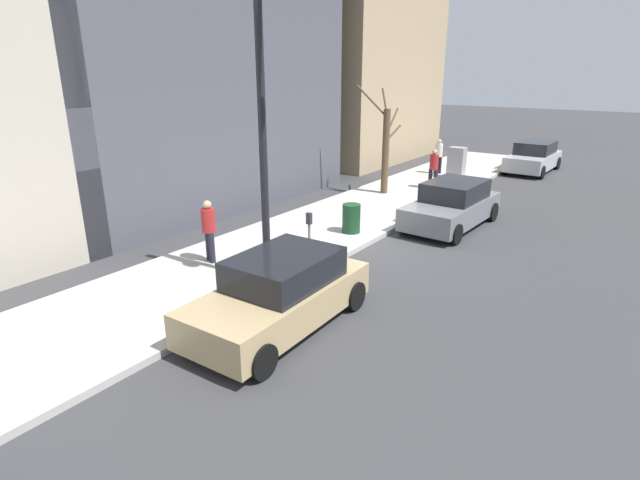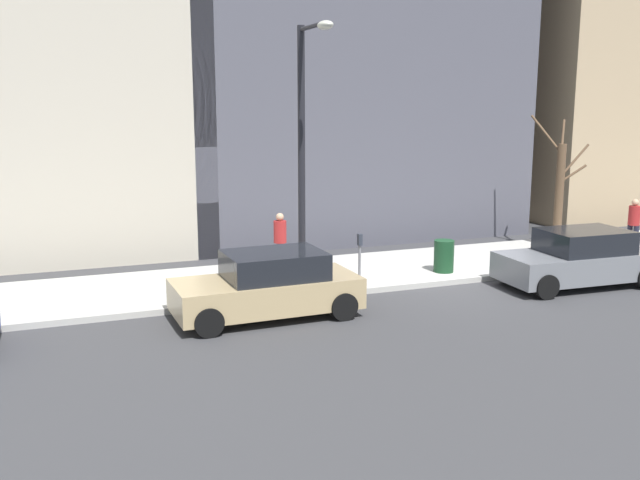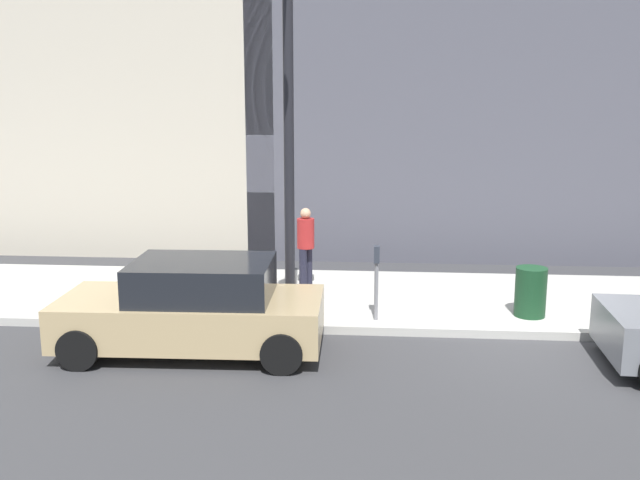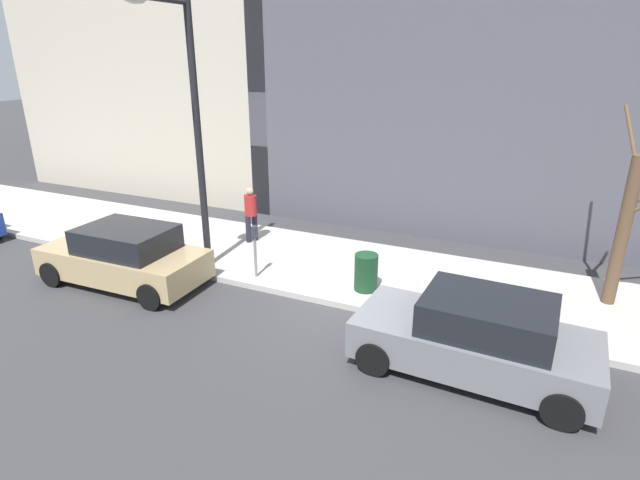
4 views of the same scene
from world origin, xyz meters
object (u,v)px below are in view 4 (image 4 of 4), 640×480
object	(u,v)px
streetlamp	(189,119)
pedestrian_far_corner	(251,211)
parking_meter	(255,246)
trash_bin	(366,272)
bare_tree	(626,225)
parked_car_grey	(476,337)
parked_car_tan	(125,256)

from	to	relation	value
streetlamp	pedestrian_far_corner	size ratio (longest dim) A/B	3.92
parking_meter	trash_bin	xyz separation A→B (m)	(0.45, -2.79, -0.38)
bare_tree	trash_bin	xyz separation A→B (m)	(-1.73, 5.28, -1.41)
parking_meter	streetlamp	xyz separation A→B (m)	(-0.17, 1.55, 3.04)
parked_car_grey	trash_bin	xyz separation A→B (m)	(2.14, 2.85, -0.14)
parking_meter	parked_car_tan	bearing A→B (deg)	116.43
streetlamp	bare_tree	bearing A→B (deg)	-76.30
parked_car_grey	parked_car_tan	distance (m)	8.56
parked_car_tan	bare_tree	xyz separation A→B (m)	(3.63, -10.99, 1.27)
pedestrian_far_corner	trash_bin	bearing A→B (deg)	-88.54
parked_car_grey	parking_meter	xyz separation A→B (m)	(1.69, 5.64, 0.24)
parked_car_tan	pedestrian_far_corner	xyz separation A→B (m)	(3.61, -1.44, 0.35)
trash_bin	streetlamp	bearing A→B (deg)	98.08
parked_car_tan	parking_meter	xyz separation A→B (m)	(1.45, -2.92, 0.24)
bare_tree	pedestrian_far_corner	world-z (taller)	bare_tree
trash_bin	parked_car_tan	bearing A→B (deg)	108.40
bare_tree	parking_meter	bearing A→B (deg)	105.11
trash_bin	pedestrian_far_corner	world-z (taller)	pedestrian_far_corner
trash_bin	parking_meter	bearing A→B (deg)	99.16
parking_meter	pedestrian_far_corner	size ratio (longest dim) A/B	0.81
streetlamp	parked_car_grey	bearing A→B (deg)	-101.93
parked_car_tan	trash_bin	xyz separation A→B (m)	(1.90, -5.71, -0.14)
parked_car_grey	pedestrian_far_corner	size ratio (longest dim) A/B	2.57
bare_tree	pedestrian_far_corner	bearing A→B (deg)	90.09
streetlamp	trash_bin	distance (m)	5.56
parking_meter	streetlamp	distance (m)	3.42
streetlamp	bare_tree	distance (m)	10.11
parked_car_tan	streetlamp	xyz separation A→B (m)	(1.28, -1.36, 3.28)
parked_car_tan	parking_meter	size ratio (longest dim) A/B	3.15
streetlamp	pedestrian_far_corner	bearing A→B (deg)	-1.95
parked_car_tan	bare_tree	size ratio (longest dim) A/B	0.99
parked_car_tan	streetlamp	distance (m)	3.78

